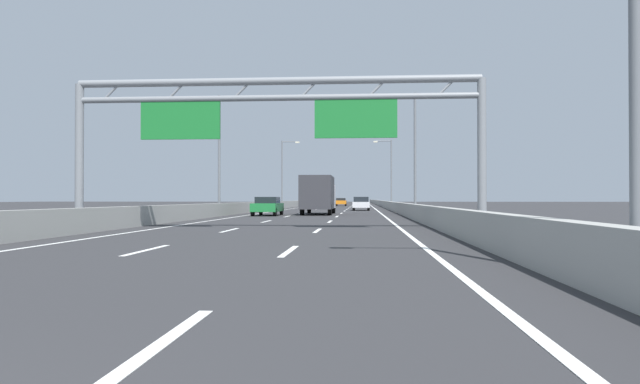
{
  "coord_description": "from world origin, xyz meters",
  "views": [
    {
      "loc": [
        3.6,
        -1.47,
        1.31
      ],
      "look_at": [
        -0.86,
        58.96,
        1.99
      ],
      "focal_mm": 32.01,
      "sensor_mm": 36.0,
      "label": 1
    }
  ],
  "objects_px": {
    "sign_gantry": "(274,114)",
    "green_car": "(268,206)",
    "box_truck": "(318,194)",
    "streetlamp_left_mid": "(222,147)",
    "streetlamp_right_mid": "(412,146)",
    "streetlamp_right_far": "(390,169)",
    "blue_car": "(361,202)",
    "orange_car": "(341,202)",
    "white_car": "(361,203)",
    "streetlamp_left_far": "(284,170)"
  },
  "relations": [
    {
      "from": "streetlamp_left_far",
      "to": "streetlamp_right_far",
      "type": "xyz_separation_m",
      "value": [
        14.93,
        0.0,
        0.0
      ]
    },
    {
      "from": "white_car",
      "to": "blue_car",
      "type": "bearing_deg",
      "value": 90.14
    },
    {
      "from": "sign_gantry",
      "to": "white_car",
      "type": "relative_size",
      "value": 3.92
    },
    {
      "from": "blue_car",
      "to": "orange_car",
      "type": "xyz_separation_m",
      "value": [
        -3.51,
        5.33,
        -0.04
      ]
    },
    {
      "from": "blue_car",
      "to": "streetlamp_left_mid",
      "type": "bearing_deg",
      "value": -102.11
    },
    {
      "from": "streetlamp_right_mid",
      "to": "orange_car",
      "type": "height_order",
      "value": "streetlamp_right_mid"
    },
    {
      "from": "white_car",
      "to": "green_car",
      "type": "bearing_deg",
      "value": -110.34
    },
    {
      "from": "sign_gantry",
      "to": "streetlamp_right_mid",
      "type": "relative_size",
      "value": 1.82
    },
    {
      "from": "streetlamp_right_far",
      "to": "green_car",
      "type": "distance_m",
      "value": 38.74
    },
    {
      "from": "blue_car",
      "to": "green_car",
      "type": "relative_size",
      "value": 0.91
    },
    {
      "from": "sign_gantry",
      "to": "streetlamp_left_mid",
      "type": "bearing_deg",
      "value": 109.43
    },
    {
      "from": "box_truck",
      "to": "orange_car",
      "type": "bearing_deg",
      "value": 90.13
    },
    {
      "from": "streetlamp_right_far",
      "to": "box_truck",
      "type": "distance_m",
      "value": 34.48
    },
    {
      "from": "streetlamp_left_mid",
      "to": "streetlamp_left_far",
      "type": "relative_size",
      "value": 1.0
    },
    {
      "from": "streetlamp_right_far",
      "to": "green_car",
      "type": "relative_size",
      "value": 2.1
    },
    {
      "from": "blue_car",
      "to": "white_car",
      "type": "relative_size",
      "value": 0.94
    },
    {
      "from": "green_car",
      "to": "sign_gantry",
      "type": "bearing_deg",
      "value": -79.84
    },
    {
      "from": "orange_car",
      "to": "streetlamp_left_far",
      "type": "bearing_deg",
      "value": -109.79
    },
    {
      "from": "sign_gantry",
      "to": "streetlamp_left_mid",
      "type": "height_order",
      "value": "streetlamp_left_mid"
    },
    {
      "from": "sign_gantry",
      "to": "orange_car",
      "type": "bearing_deg",
      "value": 90.0
    },
    {
      "from": "streetlamp_right_far",
      "to": "orange_car",
      "type": "height_order",
      "value": "streetlamp_right_far"
    },
    {
      "from": "orange_car",
      "to": "sign_gantry",
      "type": "bearing_deg",
      "value": -90.0
    },
    {
      "from": "streetlamp_left_far",
      "to": "orange_car",
      "type": "height_order",
      "value": "streetlamp_left_far"
    },
    {
      "from": "streetlamp_left_mid",
      "to": "streetlamp_right_mid",
      "type": "distance_m",
      "value": 14.93
    },
    {
      "from": "streetlamp_right_mid",
      "to": "streetlamp_right_far",
      "type": "height_order",
      "value": "same"
    },
    {
      "from": "streetlamp_left_mid",
      "to": "streetlamp_right_far",
      "type": "distance_m",
      "value": 38.59
    },
    {
      "from": "green_car",
      "to": "white_car",
      "type": "xyz_separation_m",
      "value": [
        7.11,
        19.18,
        0.02
      ]
    },
    {
      "from": "streetlamp_left_mid",
      "to": "streetlamp_right_far",
      "type": "bearing_deg",
      "value": 67.24
    },
    {
      "from": "streetlamp_left_mid",
      "to": "streetlamp_right_mid",
      "type": "height_order",
      "value": "same"
    },
    {
      "from": "white_car",
      "to": "streetlamp_left_far",
      "type": "bearing_deg",
      "value": 121.86
    },
    {
      "from": "streetlamp_right_mid",
      "to": "streetlamp_left_far",
      "type": "height_order",
      "value": "same"
    },
    {
      "from": "orange_car",
      "to": "white_car",
      "type": "relative_size",
      "value": 0.95
    },
    {
      "from": "sign_gantry",
      "to": "green_car",
      "type": "relative_size",
      "value": 3.82
    },
    {
      "from": "streetlamp_right_far",
      "to": "green_car",
      "type": "bearing_deg",
      "value": -106.73
    },
    {
      "from": "box_truck",
      "to": "streetlamp_left_mid",
      "type": "bearing_deg",
      "value": -164.2
    },
    {
      "from": "white_car",
      "to": "streetlamp_right_far",
      "type": "bearing_deg",
      "value": 77.34
    },
    {
      "from": "streetlamp_right_mid",
      "to": "green_car",
      "type": "height_order",
      "value": "streetlamp_right_mid"
    },
    {
      "from": "box_truck",
      "to": "green_car",
      "type": "bearing_deg",
      "value": -137.27
    },
    {
      "from": "sign_gantry",
      "to": "white_car",
      "type": "bearing_deg",
      "value": 84.74
    },
    {
      "from": "streetlamp_right_mid",
      "to": "streetlamp_right_far",
      "type": "distance_m",
      "value": 35.59
    },
    {
      "from": "streetlamp_left_mid",
      "to": "orange_car",
      "type": "bearing_deg",
      "value": 82.5
    },
    {
      "from": "sign_gantry",
      "to": "blue_car",
      "type": "distance_m",
      "value": 71.92
    },
    {
      "from": "streetlamp_left_far",
      "to": "green_car",
      "type": "height_order",
      "value": "streetlamp_left_far"
    },
    {
      "from": "sign_gantry",
      "to": "box_truck",
      "type": "distance_m",
      "value": 23.28
    },
    {
      "from": "streetlamp_left_far",
      "to": "green_car",
      "type": "relative_size",
      "value": 2.1
    },
    {
      "from": "green_car",
      "to": "white_car",
      "type": "height_order",
      "value": "white_car"
    },
    {
      "from": "streetlamp_right_mid",
      "to": "blue_car",
      "type": "distance_m",
      "value": 51.14
    },
    {
      "from": "sign_gantry",
      "to": "orange_car",
      "type": "relative_size",
      "value": 4.14
    },
    {
      "from": "white_car",
      "to": "box_truck",
      "type": "height_order",
      "value": "box_truck"
    },
    {
      "from": "blue_car",
      "to": "orange_car",
      "type": "bearing_deg",
      "value": 123.36
    }
  ]
}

